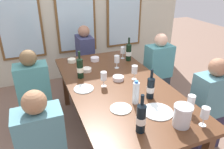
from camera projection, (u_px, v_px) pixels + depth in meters
ground_plane at (117, 136)px, 2.75m from camera, size 12.00×12.00×0.00m
dining_table at (118, 90)px, 2.46m from camera, size 1.08×2.11×0.74m
white_plate_0 at (121, 109)px, 2.01m from camera, size 0.20×0.20×0.01m
white_plate_1 at (158, 112)px, 1.96m from camera, size 0.28×0.28×0.01m
white_plate_2 at (84, 89)px, 2.34m from camera, size 0.21×0.21×0.01m
metal_pitcher at (182, 116)px, 1.76m from camera, size 0.16×0.16×0.19m
wine_bottle_0 at (141, 118)px, 1.67m from camera, size 0.08×0.08×0.34m
wine_bottle_1 at (151, 87)px, 2.14m from camera, size 0.08×0.08×0.31m
wine_bottle_2 at (129, 52)px, 3.03m from camera, size 0.08×0.08×0.33m
wine_bottle_3 at (80, 68)px, 2.54m from camera, size 0.08×0.08×0.33m
tasting_bowl_0 at (95, 59)px, 3.06m from camera, size 0.12×0.12×0.05m
tasting_bowl_1 at (118, 78)px, 2.53m from camera, size 0.13×0.13×0.05m
tasting_bowl_2 at (87, 70)px, 2.75m from camera, size 0.13×0.13×0.04m
tasting_bowl_3 at (72, 61)px, 3.02m from camera, size 0.11×0.11×0.05m
water_bottle at (136, 93)px, 2.05m from camera, size 0.06×0.06×0.24m
wine_glass_0 at (117, 60)px, 2.80m from camera, size 0.07×0.07×0.17m
wine_glass_1 at (123, 50)px, 3.11m from camera, size 0.07×0.07×0.17m
wine_glass_2 at (205, 113)px, 1.75m from camera, size 0.07×0.07×0.17m
wine_glass_3 at (191, 101)px, 1.91m from camera, size 0.07×0.07×0.17m
wine_glass_4 at (104, 76)px, 2.35m from camera, size 0.07×0.07×0.17m
wine_glass_5 at (135, 70)px, 2.51m from camera, size 0.07×0.07×0.17m
seated_person_1 at (209, 107)px, 2.40m from camera, size 0.38×0.24×1.11m
seated_person_2 at (35, 95)px, 2.64m from camera, size 0.38×0.24×1.11m
seated_person_3 at (158, 71)px, 3.27m from camera, size 0.38×0.24×1.11m
seated_person_4 at (85, 59)px, 3.70m from camera, size 0.24×0.38×1.11m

